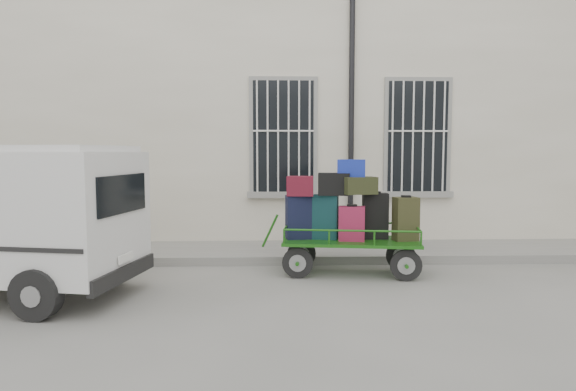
{
  "coord_description": "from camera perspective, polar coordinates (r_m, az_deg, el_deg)",
  "views": [
    {
      "loc": [
        -0.67,
        -7.29,
        1.95
      ],
      "look_at": [
        -0.38,
        1.0,
        1.24
      ],
      "focal_mm": 32.0,
      "sensor_mm": 36.0,
      "label": 1
    }
  ],
  "objects": [
    {
      "name": "ground",
      "position": [
        7.58,
        3.16,
        -10.02
      ],
      "size": [
        80.0,
        80.0,
        0.0
      ],
      "primitive_type": "plane",
      "color": "slate",
      "rests_on": "ground"
    },
    {
      "name": "building",
      "position": [
        12.85,
        0.99,
        9.57
      ],
      "size": [
        24.0,
        5.15,
        6.0
      ],
      "color": "beige",
      "rests_on": "ground"
    },
    {
      "name": "sidewalk",
      "position": [
        9.7,
        1.98,
        -6.25
      ],
      "size": [
        24.0,
        1.7,
        0.15
      ],
      "primitive_type": "cube",
      "color": "slate",
      "rests_on": "ground"
    },
    {
      "name": "luggage_cart",
      "position": [
        8.19,
        6.57,
        -2.6
      ],
      "size": [
        2.55,
        1.26,
        1.83
      ],
      "rotation": [
        0.0,
        0.0,
        -0.14
      ],
      "color": "black",
      "rests_on": "ground"
    }
  ]
}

